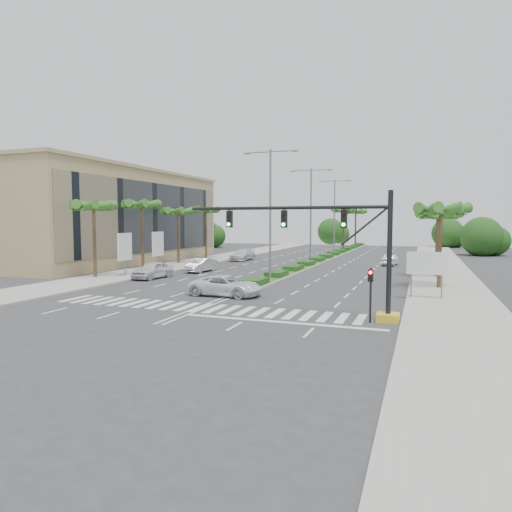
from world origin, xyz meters
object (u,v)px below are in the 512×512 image
Objects in this scene: car_parked_a at (153,270)px; car_parked_c at (203,263)px; car_parked_b at (201,265)px; car_parked_d at (243,255)px; car_right at (390,260)px; car_crossing at (226,286)px.

car_parked_a is 9.58m from car_parked_c.
car_parked_d is at bearing 100.45° from car_parked_b.
car_parked_b is 23.89m from car_right.
car_parked_d is (0.09, 12.28, 0.15)m from car_parked_c.
car_parked_c is at bearing 91.67° from car_parked_a.
car_parked_c is at bearing 119.78° from car_parked_b.
car_parked_a is 0.88× the size of car_parked_d.
car_parked_d is 30.57m from car_crossing.
car_parked_d is 20.05m from car_right.
car_parked_b is at bearing -84.23° from car_parked_d.
car_parked_a reaches higher than car_parked_d.
car_crossing is (10.20, -28.82, -0.03)m from car_parked_d.
car_parked_a reaches higher than car_parked_b.
car_parked_c is (0.50, 9.56, -0.18)m from car_parked_a.
car_parked_c is 23.33m from car_right.
car_right is (20.63, 21.36, -0.14)m from car_parked_a.
car_crossing is at bearing -28.25° from car_parked_a.
car_parked_b is (1.76, 6.70, -0.09)m from car_parked_a.
car_parked_b is at bearing 43.63° from car_right.
car_crossing reaches higher than car_parked_b.
car_parked_d reaches higher than car_parked_b.
car_parked_b is 3.13m from car_parked_c.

